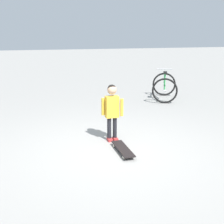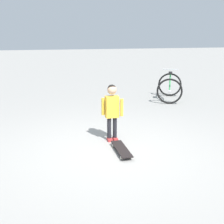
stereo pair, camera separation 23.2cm
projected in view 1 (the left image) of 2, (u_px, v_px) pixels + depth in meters
ground_plane at (112, 152)px, 5.31m from camera, size 50.00×50.00×0.00m
child_person at (112, 106)px, 5.69m from camera, size 0.38×0.21×1.06m
skateboard at (123, 149)px, 5.28m from camera, size 0.23×0.78×0.07m
bicycle_near at (164, 86)px, 9.07m from camera, size 1.05×1.25×0.85m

